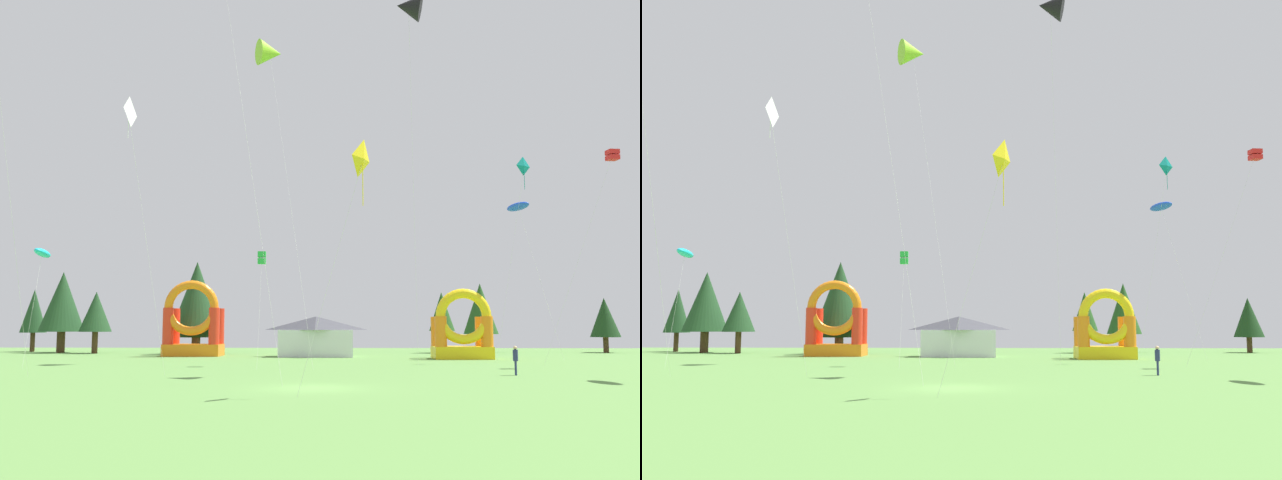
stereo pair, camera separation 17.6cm
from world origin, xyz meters
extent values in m
plane|color=#5B8C42|center=(0.00, 0.00, 0.00)|extent=(120.00, 120.00, 0.00)
pyramid|color=yellow|center=(2.51, -3.70, 10.19)|extent=(0.94, 1.26, 1.22)
cylinder|color=yellow|center=(2.43, -3.66, 9.19)|extent=(0.04, 0.04, 2.03)
cylinder|color=silver|center=(1.02, -4.08, 5.10)|extent=(2.83, 0.84, 10.21)
cylinder|color=silver|center=(-3.75, 3.77, 13.00)|extent=(4.58, 5.81, 26.01)
ellipsoid|color=#19B7CC|center=(-21.50, 18.43, 8.48)|extent=(1.53, 2.99, 0.96)
cylinder|color=silver|center=(-21.24, 16.64, 4.24)|extent=(0.54, 3.58, 8.49)
cone|color=black|center=(5.94, 10.48, 24.01)|extent=(2.13, 2.00, 2.06)
cylinder|color=silver|center=(6.54, 15.07, 12.00)|extent=(1.21, 9.20, 24.01)
cube|color=green|center=(-4.62, 18.28, 7.78)|extent=(0.62, 0.62, 0.42)
cube|color=green|center=(-4.62, 18.28, 8.29)|extent=(0.62, 0.62, 0.42)
cylinder|color=silver|center=(-4.55, 16.53, 4.02)|extent=(0.16, 3.52, 8.04)
pyramid|color=white|center=(-11.39, 6.27, 15.57)|extent=(0.46, 1.39, 1.37)
cylinder|color=white|center=(-11.29, 6.26, 14.84)|extent=(0.04, 0.04, 1.48)
cylinder|color=silver|center=(-10.20, 7.12, 7.79)|extent=(2.19, 1.73, 15.58)
cone|color=#8CD826|center=(-4.78, 24.00, 26.44)|extent=(2.86, 2.92, 2.35)
cylinder|color=silver|center=(-2.67, 19.21, 13.22)|extent=(4.23, 9.60, 26.44)
ellipsoid|color=blue|center=(17.85, 31.12, 14.01)|extent=(2.32, 3.11, 1.07)
cylinder|color=silver|center=(18.99, 28.81, 7.00)|extent=(2.31, 4.64, 14.01)
cube|color=red|center=(21.78, 18.13, 15.49)|extent=(0.89, 0.89, 0.35)
cube|color=red|center=(21.78, 18.13, 15.91)|extent=(0.89, 0.89, 0.35)
cylinder|color=silver|center=(18.80, 17.71, 7.85)|extent=(5.97, 0.85, 15.70)
pyramid|color=#0C7F7A|center=(16.57, 23.29, 16.02)|extent=(1.05, 0.79, 1.15)
cylinder|color=#0C7F7A|center=(16.52, 23.36, 15.07)|extent=(0.04, 0.04, 1.91)
cylinder|color=silver|center=(15.22, 23.61, 8.01)|extent=(2.61, 0.51, 16.03)
cylinder|color=silver|center=(-16.37, 1.78, 11.81)|extent=(1.22, 10.48, 23.63)
cylinder|color=navy|center=(11.84, 8.92, 0.43)|extent=(0.16, 0.16, 0.85)
cylinder|color=navy|center=(11.89, 9.08, 0.43)|extent=(0.16, 0.16, 0.85)
cylinder|color=navy|center=(11.86, 9.00, 1.19)|extent=(0.38, 0.38, 0.67)
sphere|color=#D8AD84|center=(11.86, 9.00, 1.64)|extent=(0.23, 0.23, 0.23)
cube|color=orange|center=(-13.26, 34.98, 0.57)|extent=(5.54, 3.74, 1.15)
cylinder|color=red|center=(-15.51, 33.64, 2.91)|extent=(1.05, 1.05, 3.52)
cylinder|color=red|center=(-11.02, 33.64, 2.91)|extent=(1.05, 1.05, 3.52)
cylinder|color=red|center=(-15.51, 36.33, 2.91)|extent=(1.05, 1.05, 3.52)
cylinder|color=red|center=(-11.02, 36.33, 2.91)|extent=(1.05, 1.05, 3.52)
torus|color=orange|center=(-13.26, 33.64, 4.67)|extent=(5.33, 0.84, 5.33)
cube|color=yellow|center=(12.13, 30.11, 0.55)|extent=(5.14, 3.84, 1.10)
cylinder|color=orange|center=(10.10, 28.73, 2.44)|extent=(1.07, 1.07, 2.67)
cylinder|color=orange|center=(14.17, 28.73, 2.44)|extent=(1.07, 1.07, 2.67)
cylinder|color=orange|center=(10.10, 31.50, 2.44)|extent=(1.07, 1.07, 2.67)
cylinder|color=orange|center=(14.17, 31.50, 2.44)|extent=(1.07, 1.07, 2.67)
torus|color=yellow|center=(12.13, 28.73, 3.77)|extent=(4.92, 0.86, 4.92)
cube|color=silver|center=(-1.16, 33.73, 1.28)|extent=(7.02, 4.01, 2.55)
pyramid|color=#3F3F47|center=(-1.16, 33.73, 3.19)|extent=(7.02, 4.01, 1.29)
cylinder|color=#4C331E|center=(-33.96, 45.17, 1.08)|extent=(0.53, 0.53, 2.17)
cone|color=#1E4221|center=(-33.96, 45.17, 4.63)|extent=(2.95, 2.95, 4.94)
cylinder|color=#4C331E|center=(-29.62, 42.56, 1.15)|extent=(0.88, 0.88, 2.31)
cone|color=#1E4221|center=(-29.62, 42.56, 5.60)|extent=(4.92, 4.92, 6.58)
cylinder|color=#4C331E|center=(-25.22, 40.83, 1.15)|extent=(0.62, 0.62, 2.30)
cone|color=#1E4221|center=(-25.22, 40.83, 4.45)|extent=(3.46, 3.46, 4.30)
cylinder|color=#4C331E|center=(-14.41, 41.14, 0.86)|extent=(0.72, 0.72, 1.72)
cone|color=#193819|center=(-14.41, 41.14, 4.37)|extent=(3.98, 3.98, 5.30)
cylinder|color=#4C331E|center=(-14.11, 40.02, 1.36)|extent=(0.91, 0.91, 2.72)
cone|color=#1E4221|center=(-14.11, 40.02, 6.23)|extent=(5.07, 5.07, 7.02)
cylinder|color=#4C331E|center=(12.22, 43.35, 1.20)|extent=(0.50, 0.50, 2.40)
cone|color=#234C1E|center=(12.22, 43.35, 4.50)|extent=(2.78, 2.78, 4.21)
cylinder|color=#4C331E|center=(16.89, 45.69, 1.01)|extent=(0.69, 0.69, 2.02)
cone|color=#234C1E|center=(16.89, 45.69, 4.86)|extent=(3.86, 3.86, 5.69)
cylinder|color=#4C331E|center=(30.39, 44.90, 0.85)|extent=(0.58, 0.58, 1.70)
cone|color=#193819|center=(30.39, 44.90, 3.86)|extent=(3.23, 3.23, 4.32)
camera|label=1|loc=(1.60, -33.91, 2.97)|focal=39.23mm
camera|label=2|loc=(1.78, -33.90, 2.97)|focal=39.23mm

